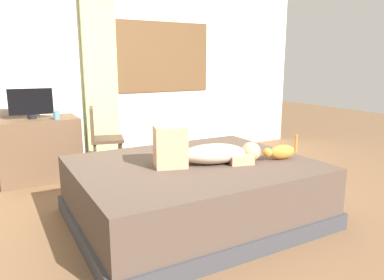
{
  "coord_description": "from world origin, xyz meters",
  "views": [
    {
      "loc": [
        -1.42,
        -2.72,
        1.39
      ],
      "look_at": [
        0.19,
        0.13,
        0.68
      ],
      "focal_mm": 33.97,
      "sensor_mm": 36.0,
      "label": 1
    }
  ],
  "objects_px": {
    "cup": "(56,115)",
    "chair_by_desk": "(101,136)",
    "desk": "(39,149)",
    "tv_monitor": "(31,103)",
    "bed": "(193,191)",
    "cat": "(280,152)",
    "person_lying": "(203,151)"
  },
  "relations": [
    {
      "from": "person_lying",
      "to": "tv_monitor",
      "type": "xyz_separation_m",
      "value": [
        -1.12,
        1.99,
        0.28
      ]
    },
    {
      "from": "bed",
      "to": "chair_by_desk",
      "type": "relative_size",
      "value": 2.38
    },
    {
      "from": "chair_by_desk",
      "to": "cup",
      "type": "bearing_deg",
      "value": 172.73
    },
    {
      "from": "bed",
      "to": "cup",
      "type": "bearing_deg",
      "value": 116.1
    },
    {
      "from": "person_lying",
      "to": "desk",
      "type": "distance_m",
      "value": 2.28
    },
    {
      "from": "cat",
      "to": "desk",
      "type": "relative_size",
      "value": 0.4
    },
    {
      "from": "tv_monitor",
      "to": "chair_by_desk",
      "type": "bearing_deg",
      "value": -18.67
    },
    {
      "from": "cat",
      "to": "cup",
      "type": "distance_m",
      "value": 2.55
    },
    {
      "from": "bed",
      "to": "desk",
      "type": "bearing_deg",
      "value": 118.62
    },
    {
      "from": "desk",
      "to": "tv_monitor",
      "type": "relative_size",
      "value": 1.87
    },
    {
      "from": "desk",
      "to": "tv_monitor",
      "type": "xyz_separation_m",
      "value": [
        -0.05,
        -0.0,
        0.55
      ]
    },
    {
      "from": "desk",
      "to": "tv_monitor",
      "type": "distance_m",
      "value": 0.55
    },
    {
      "from": "tv_monitor",
      "to": "cup",
      "type": "xyz_separation_m",
      "value": [
        0.24,
        -0.18,
        -0.13
      ]
    },
    {
      "from": "bed",
      "to": "cat",
      "type": "xyz_separation_m",
      "value": [
        0.73,
        -0.3,
        0.34
      ]
    },
    {
      "from": "cup",
      "to": "chair_by_desk",
      "type": "distance_m",
      "value": 0.56
    },
    {
      "from": "cat",
      "to": "bed",
      "type": "bearing_deg",
      "value": 157.73
    },
    {
      "from": "cat",
      "to": "chair_by_desk",
      "type": "xyz_separation_m",
      "value": [
        -1.08,
        1.95,
        -0.09
      ]
    },
    {
      "from": "desk",
      "to": "person_lying",
      "type": "bearing_deg",
      "value": -61.54
    },
    {
      "from": "desk",
      "to": "cup",
      "type": "height_order",
      "value": "cup"
    },
    {
      "from": "chair_by_desk",
      "to": "person_lying",
      "type": "bearing_deg",
      "value": -77.23
    },
    {
      "from": "bed",
      "to": "chair_by_desk",
      "type": "height_order",
      "value": "chair_by_desk"
    },
    {
      "from": "desk",
      "to": "tv_monitor",
      "type": "height_order",
      "value": "tv_monitor"
    },
    {
      "from": "bed",
      "to": "cup",
      "type": "distance_m",
      "value": 1.98
    },
    {
      "from": "bed",
      "to": "tv_monitor",
      "type": "relative_size",
      "value": 4.26
    },
    {
      "from": "tv_monitor",
      "to": "bed",
      "type": "bearing_deg",
      "value": -60.34
    },
    {
      "from": "tv_monitor",
      "to": "chair_by_desk",
      "type": "distance_m",
      "value": 0.87
    },
    {
      "from": "tv_monitor",
      "to": "cup",
      "type": "height_order",
      "value": "tv_monitor"
    },
    {
      "from": "chair_by_desk",
      "to": "desk",
      "type": "bearing_deg",
      "value": 160.19
    },
    {
      "from": "cat",
      "to": "person_lying",
      "type": "bearing_deg",
      "value": 163.22
    },
    {
      "from": "tv_monitor",
      "to": "chair_by_desk",
      "type": "relative_size",
      "value": 0.56
    },
    {
      "from": "cup",
      "to": "person_lying",
      "type": "bearing_deg",
      "value": -63.96
    },
    {
      "from": "cat",
      "to": "chair_by_desk",
      "type": "bearing_deg",
      "value": 119.02
    }
  ]
}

